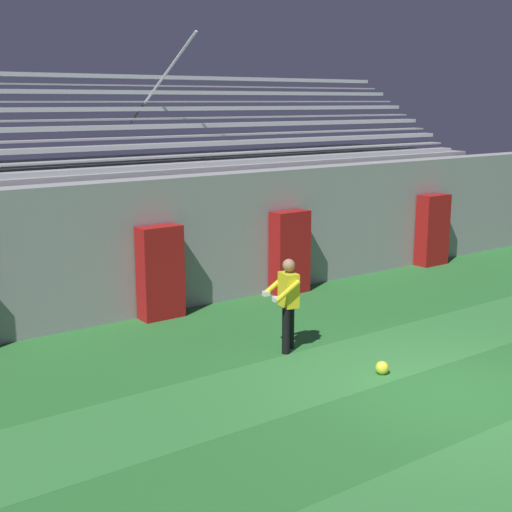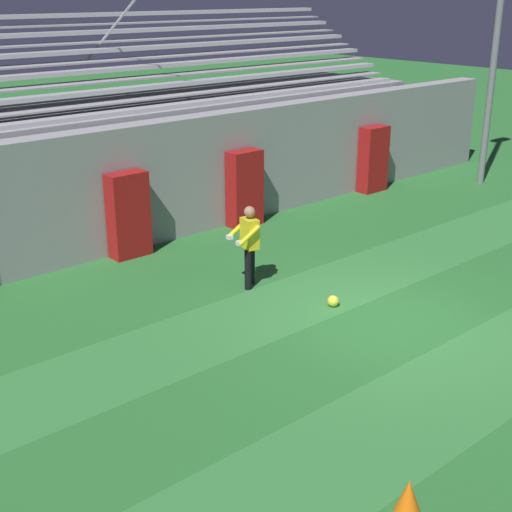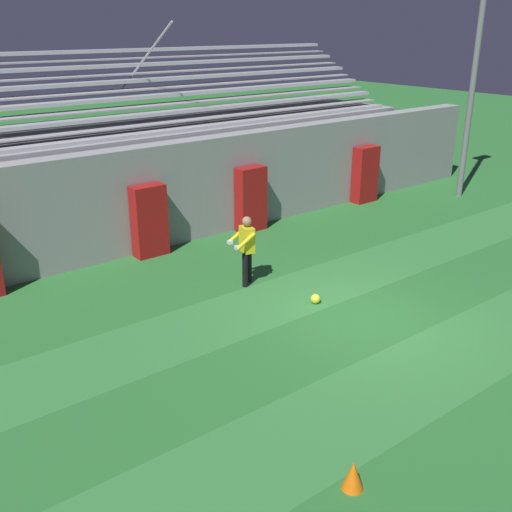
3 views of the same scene
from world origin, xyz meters
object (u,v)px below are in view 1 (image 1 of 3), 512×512
at_px(goalkeeper, 288,299).
at_px(padding_pillar_gate_left, 160,272).
at_px(soccer_ball, 382,368).
at_px(padding_pillar_gate_right, 290,252).
at_px(padding_pillar_far_right, 432,230).

bearing_deg(goalkeeper, padding_pillar_gate_left, 105.46).
height_order(goalkeeper, soccer_ball, goalkeeper).
xyz_separation_m(padding_pillar_gate_right, padding_pillar_far_right, (4.91, 0.00, 0.00)).
bearing_deg(padding_pillar_gate_right, goalkeeper, -129.10).
distance_m(padding_pillar_gate_left, soccer_ball, 5.12).
xyz_separation_m(padding_pillar_gate_left, padding_pillar_far_right, (8.25, 0.00, 0.00)).
bearing_deg(soccer_ball, padding_pillar_far_right, 35.31).
distance_m(padding_pillar_gate_right, goalkeeper, 3.96).
distance_m(padding_pillar_far_right, goalkeeper, 8.01).
bearing_deg(padding_pillar_gate_right, padding_pillar_gate_left, 180.00).
bearing_deg(padding_pillar_far_right, padding_pillar_gate_right, 180.00).
distance_m(padding_pillar_gate_left, goalkeeper, 3.19).
distance_m(padding_pillar_gate_right, padding_pillar_far_right, 4.91).
height_order(padding_pillar_far_right, soccer_ball, padding_pillar_far_right).
distance_m(goalkeeper, soccer_ball, 2.04).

